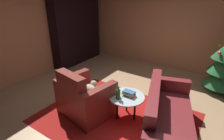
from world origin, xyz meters
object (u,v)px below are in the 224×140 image
object	(u,v)px
armchair_red	(85,99)
bottle_on_table	(118,94)
book_stack_on_table	(129,93)
bookshelf_unit	(79,30)
couch_red	(166,120)
coffee_table	(126,98)

from	to	relation	value
armchair_red	bottle_on_table	world-z (taller)	armchair_red
book_stack_on_table	bookshelf_unit	bearing A→B (deg)	147.92
armchair_red	book_stack_on_table	world-z (taller)	armchair_red
couch_red	bookshelf_unit	bearing A→B (deg)	152.36
couch_red	book_stack_on_table	xyz separation A→B (m)	(-0.75, 0.10, 0.20)
bookshelf_unit	bottle_on_table	bearing A→B (deg)	-35.99
couch_red	bottle_on_table	distance (m)	0.90
bookshelf_unit	couch_red	world-z (taller)	bookshelf_unit
couch_red	coffee_table	xyz separation A→B (m)	(-0.78, 0.06, 0.11)
coffee_table	book_stack_on_table	xyz separation A→B (m)	(0.03, 0.04, 0.10)
armchair_red	bottle_on_table	size ratio (longest dim) A/B	4.27
armchair_red	coffee_table	size ratio (longest dim) A/B	1.60
couch_red	book_stack_on_table	size ratio (longest dim) A/B	7.98
armchair_red	book_stack_on_table	size ratio (longest dim) A/B	4.41
armchair_red	couch_red	size ratio (longest dim) A/B	0.55
armchair_red	bottle_on_table	distance (m)	0.68
bookshelf_unit	book_stack_on_table	world-z (taller)	bookshelf_unit
coffee_table	bottle_on_table	bearing A→B (deg)	-117.20
bottle_on_table	armchair_red	bearing A→B (deg)	-162.14
book_stack_on_table	armchair_red	bearing A→B (deg)	-151.42
book_stack_on_table	bottle_on_table	world-z (taller)	bottle_on_table
coffee_table	armchair_red	bearing A→B (deg)	-152.75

